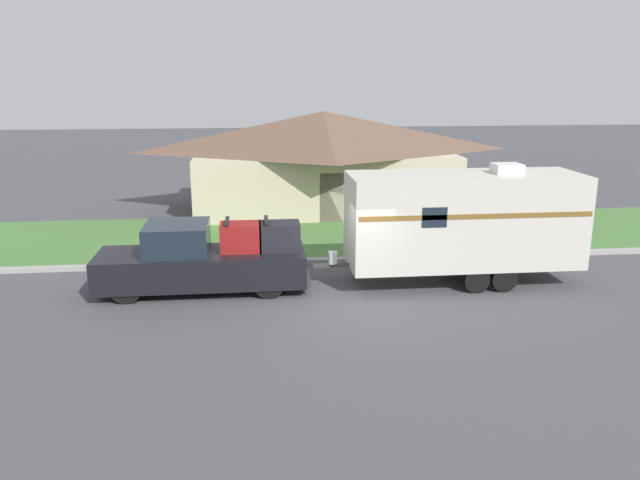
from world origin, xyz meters
The scene contains 7 objects.
ground_plane centered at (0.00, 0.00, 0.00)m, with size 120.00×120.00×0.00m, color #47474C.
curb_strip centered at (0.00, 3.75, 0.07)m, with size 80.00×0.30×0.14m.
lawn_strip centered at (0.00, 7.40, 0.01)m, with size 80.00×7.00×0.03m.
house_across_street centered at (0.71, 12.64, 2.30)m, with size 12.36×6.97×4.43m.
pickup_truck centered at (-3.96, 1.37, 0.91)m, with size 5.94×1.97×2.07m.
travel_trailer centered at (3.58, 1.37, 1.90)m, with size 7.79×2.29×3.52m.
mailbox centered at (-4.30, 4.70, 0.96)m, with size 0.48×0.20×1.24m.
Camera 1 is at (-2.51, -15.82, 5.95)m, focal length 35.00 mm.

